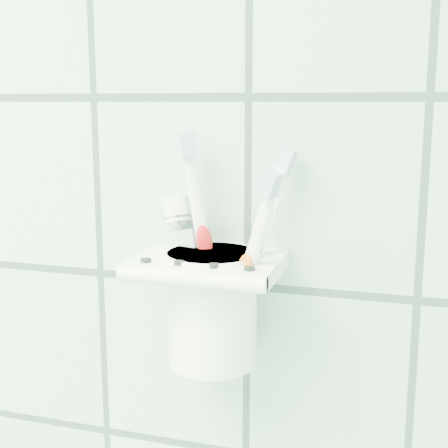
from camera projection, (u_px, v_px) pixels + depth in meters
name	position (u px, v px, depth m)	size (l,w,h in m)	color
holder_bracket	(209.00, 266.00, 0.59)	(0.14, 0.11, 0.04)	white
cup	(212.00, 304.00, 0.60)	(0.09, 0.09, 0.11)	white
toothbrush_pink	(221.00, 242.00, 0.60)	(0.05, 0.03, 0.22)	white
toothbrush_blue	(219.00, 250.00, 0.58)	(0.06, 0.05, 0.21)	white
toothbrush_orange	(224.00, 244.00, 0.60)	(0.07, 0.07, 0.21)	white
toothpaste_tube	(193.00, 264.00, 0.60)	(0.06, 0.05, 0.16)	silver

